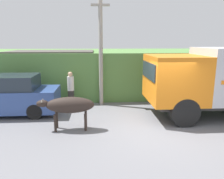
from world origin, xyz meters
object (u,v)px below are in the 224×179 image
pedestrian_on_hill (71,87)px  utility_pole (101,48)px  brown_cow (69,105)px  parked_suv (8,96)px

pedestrian_on_hill → utility_pole: utility_pole is taller
brown_cow → pedestrian_on_hill: pedestrian_on_hill is taller
utility_pole → brown_cow: bearing=-111.3°
parked_suv → pedestrian_on_hill: bearing=26.2°
brown_cow → utility_pole: 3.97m
brown_cow → pedestrian_on_hill: size_ratio=1.20×
brown_cow → utility_pole: size_ratio=0.38×
parked_suv → utility_pole: size_ratio=0.80×
parked_suv → pedestrian_on_hill: parked_suv is taller
brown_cow → utility_pole: (1.25, 3.20, 1.98)m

